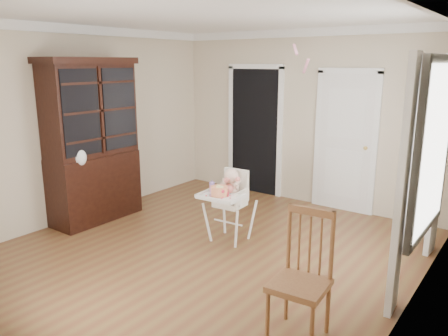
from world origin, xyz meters
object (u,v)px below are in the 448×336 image
Objects in this scene: sippy_cup at (212,187)px; china_cabinet at (92,141)px; dining_chair at (301,280)px; cake at (219,191)px; high_chair at (230,197)px.

china_cabinet reaches higher than sippy_cup.
china_cabinet is 2.13× the size of dining_chair.
sippy_cup is 1.92m from china_cabinet.
sippy_cup is 0.07× the size of china_cabinet.
cake is 1.95m from dining_chair.
high_chair is at bearing 137.18° from dining_chair.
dining_chair is at bearing -32.28° from sippy_cup.
china_cabinet is at bearing -168.98° from sippy_cup.
high_chair is 2.14m from china_cabinet.
high_chair reaches higher than cake.
dining_chair reaches higher than high_chair.
dining_chair reaches higher than cake.
dining_chair is (1.63, -1.06, -0.20)m from cake.
china_cabinet is at bearing -171.71° from cake.
cake is 0.18m from sippy_cup.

